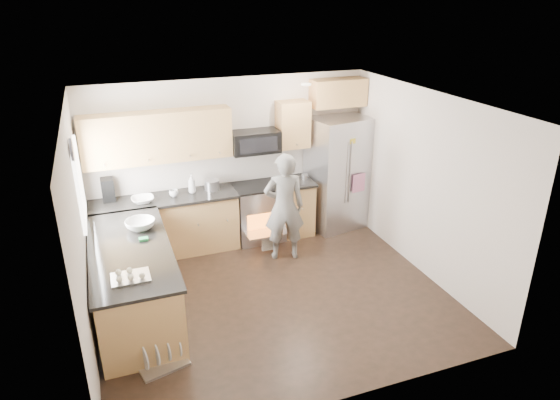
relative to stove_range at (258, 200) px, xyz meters
name	(u,v)px	position (x,y,z in m)	size (l,w,h in m)	color
ground	(273,295)	(-0.35, -1.69, -0.68)	(4.50, 4.50, 0.00)	black
room_shell	(269,179)	(-0.39, -1.68, 1.00)	(4.54, 4.04, 2.62)	beige
back_cabinet_run	(199,190)	(-0.94, 0.06, 0.29)	(4.45, 0.64, 2.50)	#AF7846
peninsula	(134,280)	(-2.10, -1.44, -0.21)	(0.96, 2.36, 1.04)	#AF7846
stove_range	(258,200)	(0.00, 0.00, 0.00)	(0.76, 0.97, 1.79)	#B7B7BC
refrigerator	(338,173)	(1.42, 0.01, 0.28)	(1.04, 0.88, 1.91)	#B7B7BC
person	(284,207)	(0.17, -0.75, 0.16)	(0.61, 0.40, 1.66)	slate
dish_rack	(161,357)	(-1.95, -2.53, -0.59)	(0.61, 0.53, 0.32)	#B7B7BC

